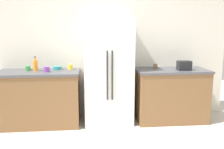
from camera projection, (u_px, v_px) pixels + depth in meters
The scene contains 11 objects.
kitchen_back_panel at pixel (103, 35), 4.47m from camera, with size 4.69×0.10×3.05m, color silver.
counter_left at pixel (40, 98), 4.17m from camera, with size 1.37×0.69×0.94m.
counter_right at pixel (170, 95), 4.39m from camera, with size 1.25×0.69×0.94m.
refrigerator at pixel (108, 72), 4.23m from camera, with size 0.83×0.63×1.79m.
toaster at pixel (184, 65), 4.18m from camera, with size 0.22×0.15×0.16m, color black.
bottle_a at pixel (35, 65), 4.11m from camera, with size 0.08×0.08×0.25m.
cup_a at pixel (155, 66), 4.37m from camera, with size 0.07×0.07×0.08m, color brown.
cup_b at pixel (47, 69), 4.02m from camera, with size 0.09×0.09×0.09m, color purple.
cup_c at pixel (70, 67), 4.26m from camera, with size 0.08×0.08×0.09m, color yellow.
cup_d at pixel (28, 68), 4.16m from camera, with size 0.09×0.09×0.08m, color green.
bowl_a at pixel (57, 68), 4.27m from camera, with size 0.15×0.15×0.05m, color teal.
Camera 1 is at (-0.26, -2.52, 1.61)m, focal length 39.04 mm.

